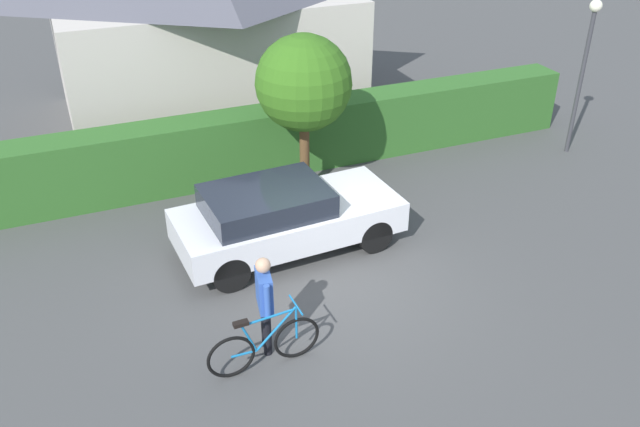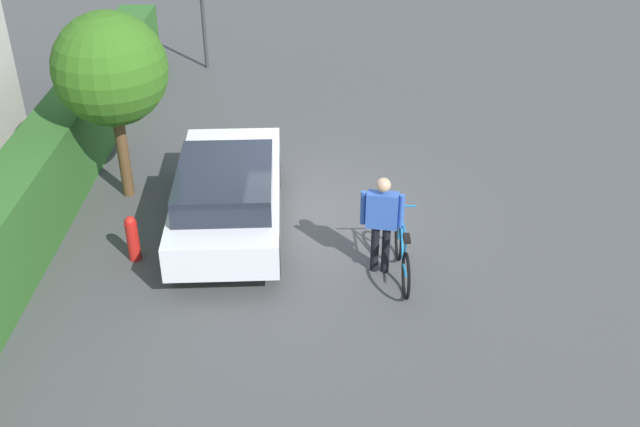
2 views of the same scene
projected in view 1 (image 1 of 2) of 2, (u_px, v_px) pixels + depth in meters
ground_plane at (337, 285)px, 11.65m from camera, size 60.00×60.00×0.00m
hedge_row at (254, 144)px, 15.02m from camera, size 16.12×0.90×1.51m
house_distant at (203, 17)px, 17.48m from camera, size 7.87×5.27×5.12m
parked_car_near at (283, 216)px, 12.27m from camera, size 4.25×1.97×1.36m
bicycle at (265, 345)px, 9.71m from camera, size 1.75×0.50×0.99m
person_rider at (265, 298)px, 9.73m from camera, size 0.28×0.67×1.68m
street_lamp at (586, 55)px, 15.25m from camera, size 0.28×0.28×3.66m
tree_kerbside at (304, 84)px, 13.43m from camera, size 1.98×1.98×3.46m
fire_hydrant at (216, 205)px, 13.29m from camera, size 0.20×0.20×0.81m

